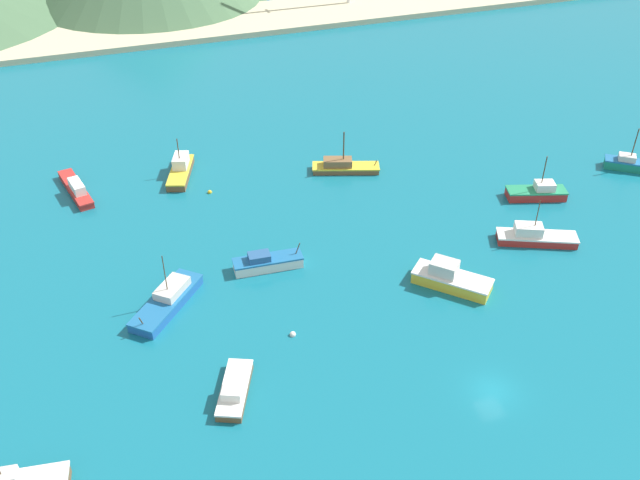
{
  "coord_description": "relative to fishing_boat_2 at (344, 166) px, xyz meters",
  "views": [
    {
      "loc": [
        -30.8,
        -36.6,
        48.79
      ],
      "look_at": [
        -7.49,
        27.43,
        1.3
      ],
      "focal_mm": 38.39,
      "sensor_mm": 36.0,
      "label": 1
    }
  ],
  "objects": [
    {
      "name": "fishing_boat_7",
      "position": [
        -17.08,
        -18.68,
        0.08
      ],
      "size": [
        8.34,
        2.99,
        2.81
      ],
      "color": "silver",
      "rests_on": "ground"
    },
    {
      "name": "buoy_1",
      "position": [
        -19.73,
        0.56,
        -0.64
      ],
      "size": [
        0.6,
        0.6,
        0.6
      ],
      "color": "gold",
      "rests_on": "ground"
    },
    {
      "name": "fishing_boat_11",
      "position": [
        39.69,
        -13.96,
        0.11
      ],
      "size": [
        7.52,
        6.56,
        6.49
      ],
      "color": "#198466",
      "rests_on": "ground"
    },
    {
      "name": "fishing_boat_13",
      "position": [
        -29.19,
        -21.55,
        0.06
      ],
      "size": [
        9.32,
        9.87,
        6.59
      ],
      "color": "#1E5BA8",
      "rests_on": "ground"
    },
    {
      "name": "fishing_boat_4",
      "position": [
        15.56,
        -24.92,
        0.11
      ],
      "size": [
        9.99,
        6.56,
        6.04
      ],
      "color": "red",
      "rests_on": "ground"
    },
    {
      "name": "buoy_0",
      "position": [
        -17.87,
        -30.76,
        -0.63
      ],
      "size": [
        0.66,
        0.66,
        0.66
      ],
      "color": "silver",
      "rests_on": "ground"
    },
    {
      "name": "fishing_boat_6",
      "position": [
        -22.5,
        6.89,
        0.21
      ],
      "size": [
        5.56,
        9.56,
        5.77
      ],
      "color": "brown",
      "rests_on": "ground"
    },
    {
      "name": "ground",
      "position": [
        -2.41,
        -14.6,
        -1.0
      ],
      "size": [
        260.0,
        280.0,
        0.5
      ],
      "color": "#146B7F"
    },
    {
      "name": "fishing_boat_5",
      "position": [
        1.5,
        -29.0,
        0.32
      ],
      "size": [
        8.37,
        8.63,
        3.06
      ],
      "color": "gold",
      "rests_on": "ground"
    },
    {
      "name": "beach_strip",
      "position": [
        -2.41,
        72.88,
        -0.15
      ],
      "size": [
        247.0,
        22.16,
        1.2
      ],
      "primitive_type": "cube",
      "color": "beige",
      "rests_on": "ground"
    },
    {
      "name": "fishing_boat_12",
      "position": [
        -25.54,
        -36.66,
        -0.09
      ],
      "size": [
        5.18,
        7.58,
        1.89
      ],
      "color": "brown",
      "rests_on": "ground"
    },
    {
      "name": "fishing_boat_3",
      "position": [
        22.09,
        -16.04,
        0.13
      ],
      "size": [
        8.44,
        5.03,
        6.34
      ],
      "color": "red",
      "rests_on": "ground"
    },
    {
      "name": "fishing_boat_9",
      "position": [
        -37.02,
        6.68,
        0.05
      ],
      "size": [
        4.24,
        11.21,
        2.28
      ],
      "color": "red",
      "rests_on": "ground"
    },
    {
      "name": "fishing_boat_2",
      "position": [
        0.0,
        0.0,
        0.0
      ],
      "size": [
        10.08,
        5.82,
        6.24
      ],
      "color": "brown",
      "rests_on": "ground"
    }
  ]
}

